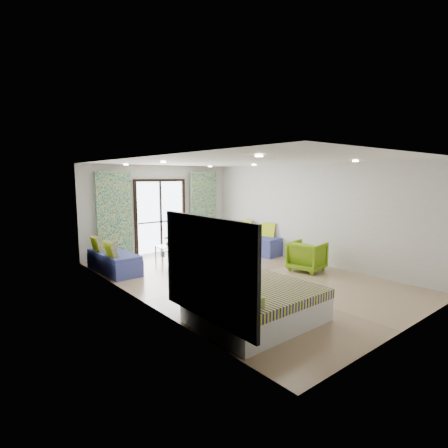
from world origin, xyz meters
TOP-DOWN VIEW (x-y plane):
  - floor at (0.00, 0.00)m, footprint 5.00×7.50m
  - ceiling at (0.00, 0.00)m, footprint 5.00×7.50m
  - wall_back at (0.00, 3.75)m, footprint 5.00×0.01m
  - wall_front at (0.00, -3.75)m, footprint 5.00×0.01m
  - wall_left at (-2.50, 0.00)m, footprint 0.01×7.50m
  - wall_right at (2.50, 0.00)m, footprint 0.01×7.50m
  - balcony_door at (0.00, 3.72)m, footprint 1.76×0.08m
  - balcony_rail at (0.00, 3.73)m, footprint 1.52×0.03m
  - curtain_left at (-1.55, 3.57)m, footprint 1.00×0.10m
  - curtain_right at (1.55, 3.57)m, footprint 1.00×0.10m
  - downlight_a at (-1.40, -2.00)m, footprint 0.12×0.12m
  - downlight_b at (1.40, -2.00)m, footprint 0.12×0.12m
  - downlight_c at (-1.40, 1.00)m, footprint 0.12×0.12m
  - downlight_d at (1.40, 1.00)m, footprint 0.12×0.12m
  - downlight_e at (-1.40, 3.00)m, footprint 0.12×0.12m
  - downlight_f at (1.40, 3.00)m, footprint 0.12×0.12m
  - headboard at (-2.46, -2.05)m, footprint 0.06×2.10m
  - switch_plate at (-2.47, -0.80)m, footprint 0.02×0.10m
  - bed at (-1.48, -2.05)m, footprint 1.96×1.60m
  - daybed_left at (-2.12, 2.34)m, footprint 0.75×1.80m
  - daybed_right at (2.12, 1.79)m, footprint 1.01×2.02m
  - coffee_table at (-0.37, 2.71)m, footprint 0.64×0.64m
  - vase at (-0.35, 2.63)m, footprint 0.20×0.21m
  - armchair at (1.72, -0.61)m, footprint 0.88×0.92m

SIDE VIEW (x-z plane):
  - floor at x=0.00m, z-range -0.01..0.01m
  - daybed_left at x=-2.12m, z-range -0.17..0.71m
  - bed at x=-1.48m, z-range -0.06..0.62m
  - daybed_right at x=2.12m, z-range -0.18..0.78m
  - coffee_table at x=-0.37m, z-range 0.01..0.67m
  - armchair at x=1.72m, z-range 0.00..0.81m
  - vase at x=-0.35m, z-range 0.38..0.57m
  - balcony_rail at x=0.00m, z-range 0.93..0.97m
  - headboard at x=-2.46m, z-range 0.30..1.80m
  - switch_plate at x=-2.47m, z-range 1.00..1.10m
  - curtain_left at x=-1.55m, z-range 0.00..2.50m
  - curtain_right at x=1.55m, z-range 0.00..2.50m
  - balcony_door at x=0.00m, z-range 0.12..2.40m
  - wall_back at x=0.00m, z-range 0.00..2.70m
  - wall_front at x=0.00m, z-range 0.00..2.70m
  - wall_left at x=-2.50m, z-range 0.00..2.70m
  - wall_right at x=2.50m, z-range 0.00..2.70m
  - downlight_a at x=-1.40m, z-range 2.66..2.68m
  - downlight_b at x=1.40m, z-range 2.66..2.68m
  - downlight_c at x=-1.40m, z-range 2.66..2.68m
  - downlight_d at x=1.40m, z-range 2.66..2.68m
  - downlight_e at x=-1.40m, z-range 2.66..2.68m
  - downlight_f at x=1.40m, z-range 2.66..2.68m
  - ceiling at x=0.00m, z-range 2.70..2.71m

